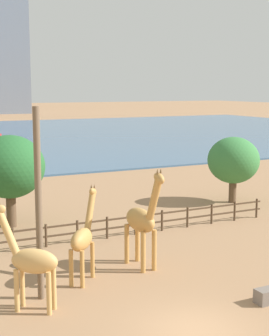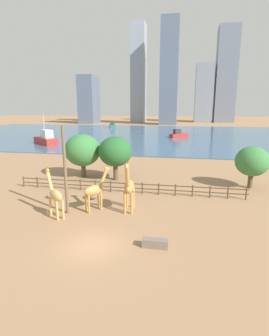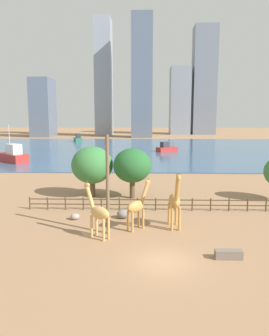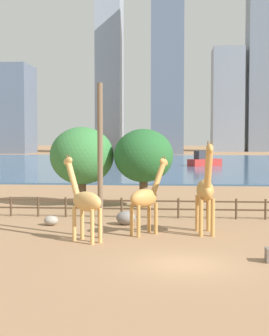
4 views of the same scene
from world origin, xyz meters
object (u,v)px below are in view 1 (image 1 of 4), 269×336
object	(u,v)px
utility_pole	(39,205)
giraffe_tall	(31,260)
giraffe_companion	(142,220)
giraffe_young	(83,238)
boulder_by_pole	(36,257)
tree_left_large	(10,167)
tree_right_tall	(233,160)

from	to	relation	value
utility_pole	giraffe_tall	bearing A→B (deg)	-124.17
giraffe_companion	giraffe_young	xyz separation A→B (m)	(-3.18, -0.32, -0.38)
giraffe_tall	giraffe_young	size ratio (longest dim) A/B	1.04
giraffe_young	giraffe_tall	bearing A→B (deg)	166.68
giraffe_tall	boulder_by_pole	xyz separation A→B (m)	(1.59, 5.02, -1.64)
tree_left_large	tree_right_tall	world-z (taller)	tree_left_large
giraffe_young	giraffe_companion	bearing A→B (deg)	-42.38
giraffe_companion	giraffe_young	distance (m)	3.22
giraffe_tall	tree_left_large	xyz separation A→B (m)	(2.16, 12.77, 1.78)
giraffe_young	boulder_by_pole	distance (m)	3.63
giraffe_tall	giraffe_young	xyz separation A→B (m)	(2.96, 2.06, -0.05)
giraffe_young	tree_left_large	xyz separation A→B (m)	(-0.79, 10.71, 1.83)
utility_pole	tree_right_tall	world-z (taller)	utility_pole
tree_left_large	utility_pole	bearing A→B (deg)	-97.33
boulder_by_pole	giraffe_tall	bearing A→B (deg)	-107.58
giraffe_tall	tree_right_tall	world-z (taller)	tree_right_tall
utility_pole	tree_left_large	world-z (taller)	utility_pole
giraffe_young	boulder_by_pole	xyz separation A→B (m)	(-1.37, 2.96, -1.59)
giraffe_companion	utility_pole	bearing A→B (deg)	-79.90
giraffe_tall	utility_pole	bearing A→B (deg)	-86.13
giraffe_companion	giraffe_young	size ratio (longest dim) A/B	1.21
tree_right_tall	utility_pole	bearing A→B (deg)	-148.46
giraffe_young	boulder_by_pole	world-z (taller)	giraffe_young
giraffe_tall	giraffe_young	distance (m)	3.60
utility_pole	tree_right_tall	bearing A→B (deg)	31.54
boulder_by_pole	tree_right_tall	size ratio (longest dim) A/B	0.23
giraffe_young	tree_left_large	size ratio (longest dim) A/B	0.72
giraffe_tall	giraffe_young	world-z (taller)	giraffe_tall
utility_pole	boulder_by_pole	size ratio (longest dim) A/B	6.83
giraffe_young	tree_right_tall	distance (m)	19.07
tree_left_large	giraffe_companion	bearing A→B (deg)	-69.07
giraffe_young	utility_pole	xyz separation A→B (m)	(-2.31, -1.11, 2.01)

